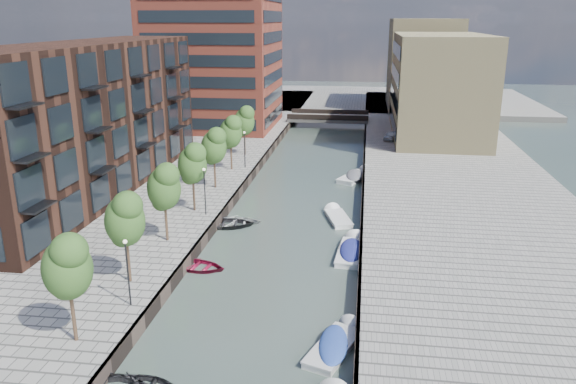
% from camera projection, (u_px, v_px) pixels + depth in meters
% --- Properties ---
extents(water, '(300.00, 300.00, 0.00)m').
position_uv_depth(water, '(308.00, 178.00, 62.61)').
color(water, '#38473F').
rests_on(water, ground).
extents(quay_left, '(60.00, 140.00, 1.00)m').
position_uv_depth(quay_left, '(10.00, 163.00, 67.20)').
color(quay_left, gray).
rests_on(quay_left, ground).
extents(quay_right, '(20.00, 140.00, 1.00)m').
position_uv_depth(quay_right, '(456.00, 179.00, 60.36)').
color(quay_right, gray).
rests_on(quay_right, ground).
extents(quay_wall_left, '(0.25, 140.00, 1.00)m').
position_uv_depth(quay_wall_left, '(255.00, 172.00, 63.26)').
color(quay_wall_left, '#332823').
rests_on(quay_wall_left, ground).
extents(quay_wall_right, '(0.25, 140.00, 1.00)m').
position_uv_depth(quay_wall_right, '(364.00, 176.00, 61.66)').
color(quay_wall_right, '#332823').
rests_on(quay_wall_right, ground).
extents(far_closure, '(80.00, 40.00, 1.00)m').
position_uv_depth(far_closure, '(338.00, 100.00, 119.20)').
color(far_closure, gray).
rests_on(far_closure, ground).
extents(apartment_block, '(8.00, 38.00, 14.00)m').
position_uv_depth(apartment_block, '(90.00, 118.00, 53.41)').
color(apartment_block, black).
rests_on(apartment_block, quay_left).
extents(tower, '(18.00, 18.00, 30.00)m').
position_uv_depth(tower, '(214.00, 26.00, 83.74)').
color(tower, '#9B3E2D').
rests_on(tower, quay_left).
extents(tan_block_near, '(12.00, 25.00, 14.00)m').
position_uv_depth(tan_block_near, '(438.00, 86.00, 78.93)').
color(tan_block_near, tan).
rests_on(tan_block_near, quay_right).
extents(tan_block_far, '(12.00, 20.00, 16.00)m').
position_uv_depth(tan_block_far, '(422.00, 64.00, 103.22)').
color(tan_block_far, tan).
rests_on(tan_block_far, quay_right).
extents(bridge, '(13.00, 6.00, 1.30)m').
position_uv_depth(bridge, '(329.00, 118.00, 92.46)').
color(bridge, gray).
rests_on(bridge, ground).
extents(tree_0, '(2.50, 2.50, 5.95)m').
position_uv_depth(tree_0, '(67.00, 265.00, 28.11)').
color(tree_0, '#382619').
rests_on(tree_0, quay_left).
extents(tree_1, '(2.50, 2.50, 5.95)m').
position_uv_depth(tree_1, '(125.00, 218.00, 34.73)').
color(tree_1, '#382619').
rests_on(tree_1, quay_left).
extents(tree_2, '(2.50, 2.50, 5.95)m').
position_uv_depth(tree_2, '(164.00, 186.00, 41.35)').
color(tree_2, '#382619').
rests_on(tree_2, quay_left).
extents(tree_3, '(2.50, 2.50, 5.95)m').
position_uv_depth(tree_3, '(192.00, 162.00, 47.97)').
color(tree_3, '#382619').
rests_on(tree_3, quay_left).
extents(tree_4, '(2.50, 2.50, 5.95)m').
position_uv_depth(tree_4, '(214.00, 145.00, 54.59)').
color(tree_4, '#382619').
rests_on(tree_4, quay_left).
extents(tree_5, '(2.50, 2.50, 5.95)m').
position_uv_depth(tree_5, '(231.00, 131.00, 61.21)').
color(tree_5, '#382619').
rests_on(tree_5, quay_left).
extents(tree_6, '(2.50, 2.50, 5.95)m').
position_uv_depth(tree_6, '(244.00, 120.00, 67.83)').
color(tree_6, '#382619').
rests_on(tree_6, quay_left).
extents(lamp_0, '(0.24, 0.24, 4.12)m').
position_uv_depth(lamp_0, '(127.00, 266.00, 32.25)').
color(lamp_0, black).
rests_on(lamp_0, quay_left).
extents(lamp_1, '(0.24, 0.24, 4.12)m').
position_uv_depth(lamp_1, '(205.00, 186.00, 47.38)').
color(lamp_1, black).
rests_on(lamp_1, quay_left).
extents(lamp_2, '(0.24, 0.24, 4.12)m').
position_uv_depth(lamp_2, '(245.00, 146.00, 62.51)').
color(lamp_2, black).
rests_on(lamp_2, quay_left).
extents(sloop_2, '(4.53, 3.55, 0.86)m').
position_uv_depth(sloop_2, '(198.00, 269.00, 40.06)').
color(sloop_2, maroon).
rests_on(sloop_2, ground).
extents(sloop_3, '(4.58, 3.54, 0.88)m').
position_uv_depth(sloop_3, '(237.00, 224.00, 48.74)').
color(sloop_3, silver).
rests_on(sloop_3, ground).
extents(sloop_4, '(5.23, 4.08, 0.99)m').
position_uv_depth(sloop_4, '(227.00, 226.00, 48.16)').
color(sloop_4, black).
rests_on(sloop_4, ground).
extents(motorboat_0, '(3.23, 5.18, 1.63)m').
position_uv_depth(motorboat_0, '(337.00, 344.00, 30.46)').
color(motorboat_0, silver).
rests_on(motorboat_0, ground).
extents(motorboat_2, '(2.88, 5.00, 1.58)m').
position_uv_depth(motorboat_2, '(337.00, 217.00, 50.08)').
color(motorboat_2, white).
rests_on(motorboat_2, ground).
extents(motorboat_3, '(2.35, 5.65, 1.84)m').
position_uv_depth(motorboat_3, '(352.00, 250.00, 42.66)').
color(motorboat_3, white).
rests_on(motorboat_3, ground).
extents(motorboat_4, '(4.11, 5.98, 1.90)m').
position_uv_depth(motorboat_4, '(356.00, 176.00, 62.52)').
color(motorboat_4, white).
rests_on(motorboat_4, ground).
extents(car, '(2.39, 3.76, 1.19)m').
position_uv_depth(car, '(391.00, 136.00, 77.29)').
color(car, silver).
rests_on(car, quay_right).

